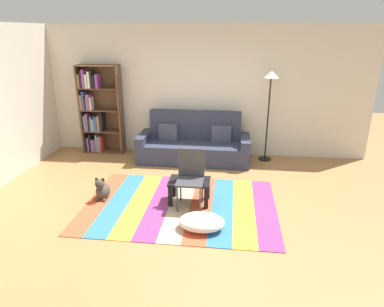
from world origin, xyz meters
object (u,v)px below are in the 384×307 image
tv_remote (195,181)px  couch (194,145)px  pouf (202,222)px  coffee_table (189,185)px  standing_lamp (270,86)px  bookshelf (96,111)px  folding_chair (191,173)px  dog (102,190)px

tv_remote → couch: bearing=63.7°
couch → pouf: (0.41, -2.61, -0.22)m
coffee_table → tv_remote: (0.09, -0.04, 0.09)m
pouf → standing_lamp: bearing=69.2°
bookshelf → folding_chair: bookshelf is taller
pouf → folding_chair: 0.83m
couch → tv_remote: 1.92m
couch → tv_remote: bearing=-83.0°
coffee_table → folding_chair: bearing=-68.6°
standing_lamp → tv_remote: 2.71m
bookshelf → dog: (0.90, -2.19, -0.76)m
couch → bookshelf: bearing=172.5°
dog → standing_lamp: (2.74, 2.12, 1.38)m
bookshelf → pouf: size_ratio=3.03×
dog → standing_lamp: size_ratio=0.22×
standing_lamp → dog: bearing=-142.3°
bookshelf → dog: bearing=-67.6°
bookshelf → coffee_table: bookshelf is taller
standing_lamp → folding_chair: (-1.31, -2.15, -1.00)m
pouf → folding_chair: folding_chair is taller
coffee_table → dog: dog is taller
bookshelf → coffee_table: 3.21m
folding_chair → dog: bearing=-125.0°
couch → dog: 2.29m
couch → coffee_table: (0.15, -1.86, -0.03)m
couch → folding_chair: (0.18, -1.94, 0.20)m
couch → standing_lamp: size_ratio=1.23×
couch → folding_chair: couch is taller
dog → bookshelf: bearing=112.4°
coffee_table → dog: bearing=-178.4°
standing_lamp → folding_chair: bearing=-121.2°
couch → folding_chair: size_ratio=2.51×
bookshelf → tv_remote: 3.28m
coffee_table → dog: 1.41m
coffee_table → standing_lamp: size_ratio=0.34×
pouf → coffee_table: bearing=109.5°
bookshelf → dog: size_ratio=4.78×
coffee_table → standing_lamp: standing_lamp is taller
coffee_table → couch: bearing=94.5°
pouf → couch: bearing=99.0°
dog → folding_chair: bearing=-1.3°
bookshelf → pouf: bearing=-48.4°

